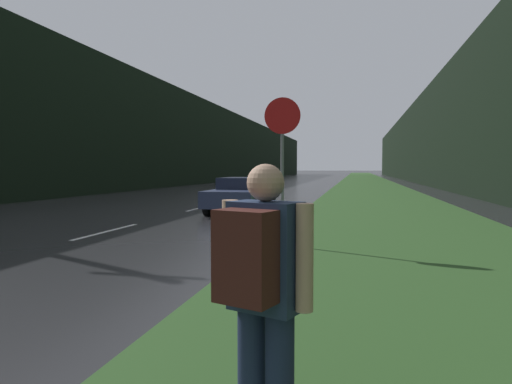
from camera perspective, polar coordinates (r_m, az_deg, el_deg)
name	(u,v)px	position (r m, az deg, el deg)	size (l,w,h in m)	color
grass_verge	(370,188)	(38.37, 14.07, 0.54)	(6.00, 240.00, 0.02)	#2D5123
lane_stripe_c	(107,231)	(12.17, -18.09, -4.69)	(0.12, 3.00, 0.01)	silver
lane_stripe_d	(200,208)	(18.50, -6.98, -1.97)	(0.12, 3.00, 0.01)	silver
lane_stripe_e	(243,197)	(25.19, -1.65, -0.63)	(0.12, 3.00, 0.01)	silver
treeline_far_side	(207,143)	(51.09, -6.19, 6.06)	(2.00, 140.00, 8.67)	black
treeline_near_side	(430,139)	(48.91, 20.91, 6.17)	(2.00, 140.00, 8.93)	black
stop_sign	(282,154)	(9.30, 3.30, 4.79)	(0.74, 0.07, 3.03)	slate
hitchhiker_with_backpack	(262,291)	(2.52, 0.73, -12.33)	(0.54, 0.49, 1.63)	#1E2847
car_passing_near	(242,194)	(16.47, -1.77, -0.27)	(1.84, 4.45, 1.26)	#2D3856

